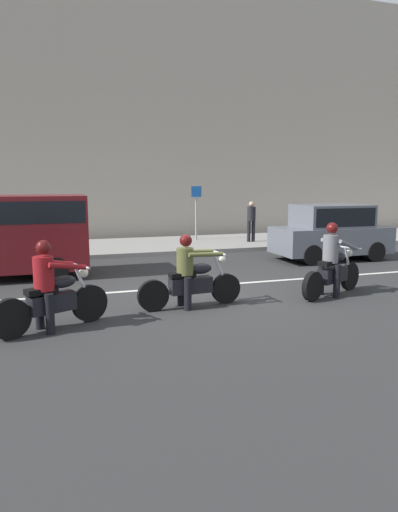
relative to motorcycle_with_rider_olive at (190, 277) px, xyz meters
name	(u,v)px	position (x,y,z in m)	size (l,w,h in m)	color
ground_plane	(204,295)	(0.58, 0.85, -0.62)	(80.00, 80.00, 0.00)	#2D2D2D
sidewalk_slab	(138,246)	(0.58, 8.85, -0.55)	(40.00, 4.40, 0.14)	gray
building_facade	(121,111)	(0.58, 12.25, 4.99)	(40.00, 1.40, 11.23)	#A89E8E
lane_marking_stripe	(181,287)	(0.31, 1.75, -0.62)	(18.00, 0.14, 0.01)	silver
motorcycle_with_rider_olive	(190,277)	(0.00, 0.00, 0.00)	(2.22, 0.70, 1.50)	black
motorcycle_with_rider_gray	(332,266)	(3.32, -0.01, 0.05)	(2.04, 1.10, 1.65)	black
motorcycle_with_rider_crimson	(51,293)	(-2.70, -0.67, 0.02)	(1.98, 1.06, 1.57)	black
parked_hatchback_slate_gray	(331,231)	(6.07, 4.18, 0.31)	(3.73, 1.76, 1.80)	slate
street_sign_post	(196,207)	(3.17, 9.56, 0.89)	(0.44, 0.08, 2.25)	gray
pedestrian_bystander	(251,218)	(5.08, 8.26, 0.46)	(0.34, 0.34, 1.61)	black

